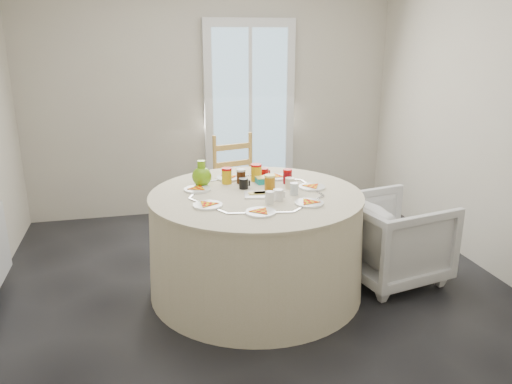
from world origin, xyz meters
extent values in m
plane|color=black|center=(0.00, 0.00, 0.00)|extent=(4.00, 4.00, 0.00)
cube|color=#BCB5A3|center=(0.00, 2.00, 1.30)|extent=(4.00, 0.02, 2.60)
cube|color=#BCB5A3|center=(2.00, 0.00, 1.30)|extent=(0.02, 4.00, 2.60)
cube|color=silver|center=(0.40, 1.95, 1.05)|extent=(1.00, 0.08, 2.10)
cylinder|color=beige|center=(0.01, 0.02, 0.38)|extent=(1.65, 1.65, 0.84)
imported|color=silver|center=(1.13, -0.06, 0.39)|extent=(0.83, 0.87, 0.76)
cube|color=#0F9093|center=(0.14, 0.27, 0.79)|extent=(0.15, 0.11, 0.06)
camera|label=1|loc=(-0.82, -3.43, 1.91)|focal=35.00mm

